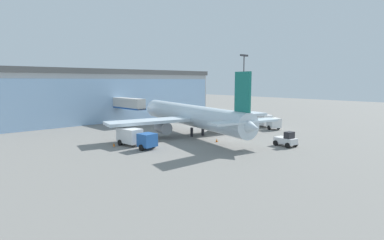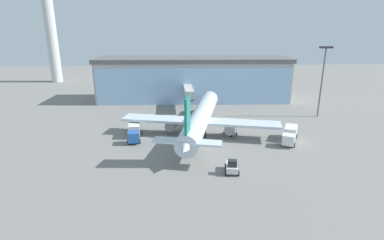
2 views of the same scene
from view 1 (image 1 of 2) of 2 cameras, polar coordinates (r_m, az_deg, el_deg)
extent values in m
plane|color=gray|center=(51.16, 5.19, -3.73)|extent=(240.00, 240.00, 0.00)
cube|color=#A7A7A7|center=(80.86, -15.24, 4.28)|extent=(56.18, 14.61, 11.51)
cube|color=#99BEE4|center=(74.76, -12.84, 3.67)|extent=(54.81, 1.33, 10.36)
cube|color=#5C5C5C|center=(80.78, -15.39, 8.78)|extent=(57.30, 14.90, 1.20)
cube|color=beige|center=(70.63, -12.50, 3.16)|extent=(2.67, 12.54, 2.40)
cube|color=#194799|center=(70.71, -12.47, 2.31)|extent=(2.71, 12.54, 0.30)
cylinder|color=#4C4C51|center=(74.87, -14.35, 1.03)|extent=(0.70, 0.70, 3.60)
cylinder|color=#59595E|center=(85.16, 9.77, 6.29)|extent=(0.36, 0.36, 16.58)
cube|color=#333338|center=(85.42, 9.90, 12.03)|extent=(3.20, 0.40, 0.50)
cylinder|color=silver|center=(56.00, -0.39, 0.95)|extent=(10.94, 33.16, 3.89)
cone|color=silver|center=(70.76, -7.08, 2.26)|extent=(4.44, 3.77, 3.89)
cone|color=silver|center=(42.57, 10.77, -1.27)|extent=(4.28, 4.66, 3.50)
cube|color=silver|center=(54.62, 0.48, 0.37)|extent=(32.23, 11.03, 0.50)
cube|color=silver|center=(43.24, 9.92, -0.34)|extent=(11.26, 4.72, 0.30)
cube|color=#197266|center=(43.26, 9.62, 5.29)|extent=(1.04, 3.20, 5.73)
cylinder|color=gray|center=(52.44, -5.54, -1.45)|extent=(2.74, 3.58, 2.10)
cylinder|color=gray|center=(58.53, 5.36, -0.52)|extent=(2.74, 3.58, 2.10)
cylinder|color=black|center=(53.53, -0.05, -2.32)|extent=(0.50, 0.50, 1.60)
cylinder|color=black|center=(54.73, 2.06, -2.11)|extent=(0.50, 0.50, 1.60)
cylinder|color=black|center=(68.33, -6.05, -0.22)|extent=(0.40, 0.40, 1.60)
cube|color=#2659A5|center=(43.97, -8.52, -3.78)|extent=(2.40, 2.40, 1.90)
cube|color=white|center=(47.19, -11.80, -2.90)|extent=(2.58, 4.20, 2.20)
cylinder|color=black|center=(44.85, -7.41, -4.78)|extent=(0.39, 0.92, 0.90)
cylinder|color=black|center=(43.48, -9.61, -5.21)|extent=(0.39, 0.92, 0.90)
cylinder|color=black|center=(48.83, -11.43, -3.85)|extent=(0.39, 0.92, 0.90)
cylinder|color=black|center=(47.57, -13.55, -4.21)|extent=(0.39, 0.92, 0.90)
cube|color=silver|center=(63.22, 15.35, -0.53)|extent=(2.93, 2.93, 1.90)
cube|color=white|center=(66.73, 13.41, 0.08)|extent=(3.70, 4.56, 2.20)
cylinder|color=black|center=(63.95, 16.15, -1.32)|extent=(0.66, 0.94, 0.90)
cylinder|color=black|center=(62.77, 14.48, -1.43)|extent=(0.66, 0.94, 0.90)
cylinder|color=black|center=(68.29, 13.75, -0.70)|extent=(0.66, 0.94, 0.90)
cylinder|color=black|center=(67.19, 12.14, -0.78)|extent=(0.66, 0.94, 0.90)
cube|color=#9E998C|center=(59.74, 4.75, -1.59)|extent=(2.80, 3.22, 0.16)
cylinder|color=black|center=(60.27, 5.94, -1.81)|extent=(0.33, 0.44, 0.44)
cylinder|color=#9E998C|center=(60.14, 5.95, -1.03)|extent=(0.08, 0.08, 0.90)
cylinder|color=black|center=(58.87, 5.67, -2.03)|extent=(0.33, 0.44, 0.44)
cylinder|color=#9E998C|center=(58.74, 5.68, -1.23)|extent=(0.08, 0.08, 0.90)
cylinder|color=black|center=(60.72, 3.86, -1.72)|extent=(0.33, 0.44, 0.44)
cylinder|color=#9E998C|center=(60.59, 3.87, -0.95)|extent=(0.08, 0.08, 0.90)
cylinder|color=black|center=(59.34, 3.55, -1.94)|extent=(0.33, 0.44, 0.44)
cylinder|color=#9E998C|center=(59.21, 3.55, -1.14)|extent=(0.08, 0.08, 0.90)
cube|color=silver|center=(47.99, 17.39, -3.76)|extent=(2.23, 3.42, 0.90)
cube|color=#26262B|center=(47.44, 18.04, -2.75)|extent=(1.53, 1.18, 1.00)
cylinder|color=black|center=(48.07, 15.65, -4.22)|extent=(0.46, 0.84, 0.80)
cylinder|color=black|center=(49.45, 16.99, -3.95)|extent=(0.46, 0.84, 0.80)
cylinder|color=black|center=(46.71, 17.77, -4.64)|extent=(0.46, 0.84, 0.80)
cylinder|color=black|center=(48.13, 19.08, -4.35)|extent=(0.46, 0.84, 0.80)
cone|color=orange|center=(49.14, 4.74, -3.86)|extent=(0.36, 0.36, 0.55)
cone|color=orange|center=(47.28, -14.65, -4.54)|extent=(0.36, 0.36, 0.55)
camera|label=2|loc=(39.41, 78.68, 19.01)|focal=28.00mm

